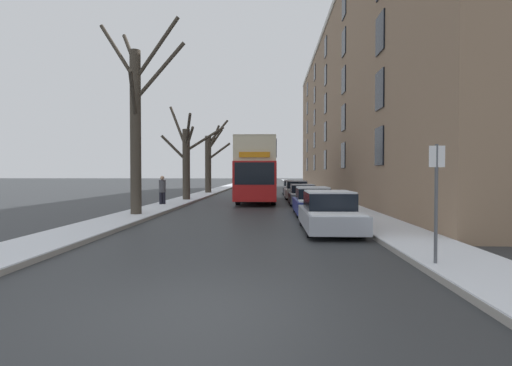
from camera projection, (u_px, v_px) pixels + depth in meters
The scene contains 15 objects.
ground_plane at pixel (196, 313), 5.72m from camera, with size 320.00×320.00×0.00m, color #303335.
sidewalk_left at pixel (229, 187), 58.86m from camera, with size 2.05×130.00×0.16m.
sidewalk_right at pixel (299, 187), 58.47m from camera, with size 2.05×130.00×0.16m.
terrace_facade_right at pixel (374, 107), 37.23m from camera, with size 9.10×53.29×16.46m.
bare_tree_left_0 at pixel (137, 120), 18.15m from camera, with size 4.23×3.27×8.98m.
bare_tree_left_1 at pixel (187, 158), 28.47m from camera, with size 4.40×3.71×6.95m.
bare_tree_left_2 at pixel (210, 160), 38.92m from camera, with size 2.45×1.92×7.37m.
double_decker_bus at pixel (257, 167), 28.48m from camera, with size 2.63×10.38×4.31m.
parked_car_0 at pixel (329, 213), 13.82m from camera, with size 1.83×4.57×1.39m.
parked_car_1 at pixel (313, 202), 19.29m from camera, with size 1.74×4.37×1.36m.
parked_car_2 at pixel (302, 195), 25.59m from camera, with size 1.70×4.08×1.32m.
parked_car_3 at pixel (296, 190), 31.67m from camera, with size 1.81×4.54×1.45m.
parked_car_4 at pixel (292, 188), 38.04m from camera, with size 1.82×4.22×1.40m.
pedestrian_left_sidewalk at pixel (162, 190), 24.05m from camera, with size 0.41×0.41×1.86m.
street_sign_post at pixel (436, 198), 8.16m from camera, with size 0.32×0.07×2.60m.
Camera 1 is at (1.08, -5.64, 2.00)m, focal length 28.00 mm.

